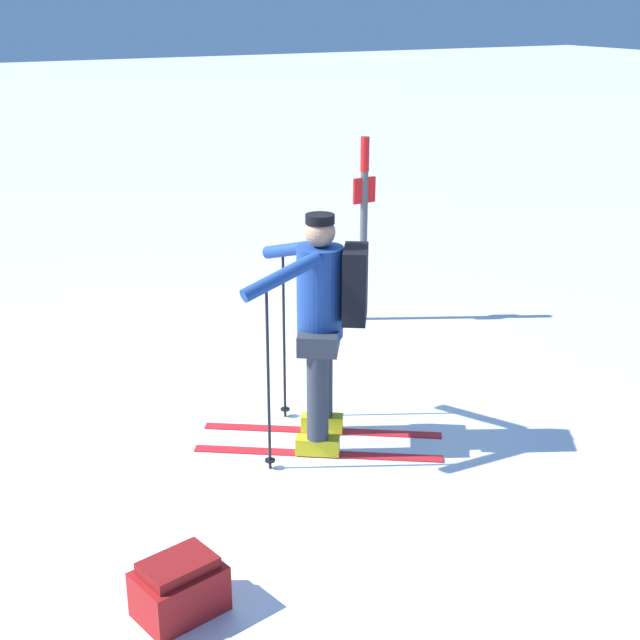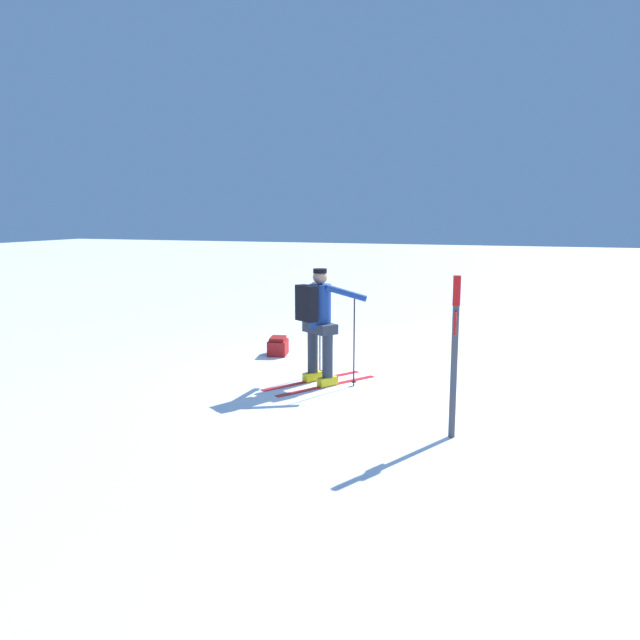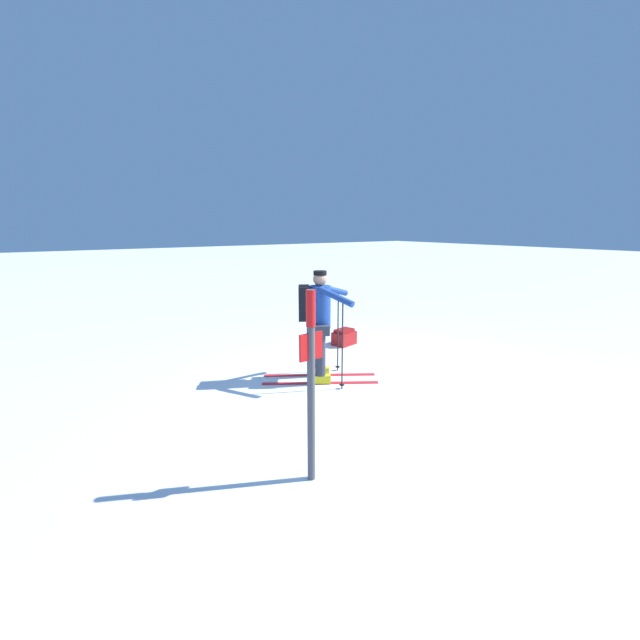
# 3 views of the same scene
# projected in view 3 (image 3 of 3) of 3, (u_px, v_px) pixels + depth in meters

# --- Properties ---
(ground_plane) EXTENTS (80.00, 80.00, 0.00)m
(ground_plane) POSITION_uv_depth(u_px,v_px,m) (388.00, 385.00, 6.28)
(ground_plane) COLOR white
(skier) EXTENTS (1.33, 1.69, 1.66)m
(skier) POSITION_uv_depth(u_px,v_px,m) (318.00, 319.00, 6.31)
(skier) COLOR red
(skier) RESTS_ON ground_plane
(dropped_backpack) EXTENTS (0.40, 0.49, 0.31)m
(dropped_backpack) POSITION_uv_depth(u_px,v_px,m) (344.00, 337.00, 8.37)
(dropped_backpack) COLOR maroon
(dropped_backpack) RESTS_ON ground_plane
(trail_marker) EXTENTS (0.08, 0.24, 1.77)m
(trail_marker) POSITION_uv_depth(u_px,v_px,m) (311.00, 371.00, 3.75)
(trail_marker) COLOR #4C4C51
(trail_marker) RESTS_ON ground_plane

